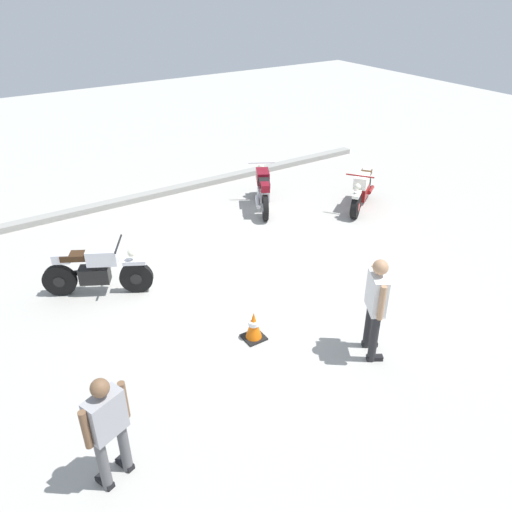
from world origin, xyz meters
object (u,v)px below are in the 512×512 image
at_px(person_in_white_shirt, 376,302).
at_px(motorcycle_maroon_cruiser, 263,189).
at_px(motorcycle_silver_cruiser, 96,270).
at_px(person_in_gray_shirt, 108,426).
at_px(motorcycle_cream_vintage, 362,190).
at_px(traffic_cone, 254,326).

bearing_deg(person_in_white_shirt, motorcycle_maroon_cruiser, 104.03).
relative_size(motorcycle_silver_cruiser, person_in_gray_shirt, 1.17).
distance_m(motorcycle_silver_cruiser, person_in_gray_shirt, 4.32).
relative_size(motorcycle_silver_cruiser, person_in_white_shirt, 1.07).
height_order(motorcycle_cream_vintage, traffic_cone, motorcycle_cream_vintage).
xyz_separation_m(motorcycle_maroon_cruiser, person_in_gray_shirt, (-5.98, -5.77, 0.40)).
bearing_deg(person_in_gray_shirt, motorcycle_silver_cruiser, -35.77).
distance_m(motorcycle_cream_vintage, traffic_cone, 6.10).
bearing_deg(motorcycle_silver_cruiser, person_in_gray_shirt, -76.16).
height_order(motorcycle_maroon_cruiser, traffic_cone, motorcycle_maroon_cruiser).
distance_m(person_in_white_shirt, traffic_cone, 2.08).
xyz_separation_m(person_in_gray_shirt, traffic_cone, (2.88, 1.37, -0.66)).
relative_size(motorcycle_cream_vintage, person_in_gray_shirt, 1.04).
relative_size(person_in_white_shirt, traffic_cone, 3.34).
distance_m(motorcycle_maroon_cruiser, person_in_white_shirt, 6.02).
height_order(motorcycle_maroon_cruiser, person_in_white_shirt, person_in_white_shirt).
height_order(person_in_gray_shirt, traffic_cone, person_in_gray_shirt).
xyz_separation_m(motorcycle_silver_cruiser, traffic_cone, (1.78, -2.79, -0.26)).
bearing_deg(person_in_gray_shirt, traffic_cone, -85.56).
relative_size(motorcycle_maroon_cruiser, person_in_white_shirt, 1.07).
height_order(person_in_white_shirt, traffic_cone, person_in_white_shirt).
height_order(motorcycle_cream_vintage, person_in_white_shirt, person_in_white_shirt).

